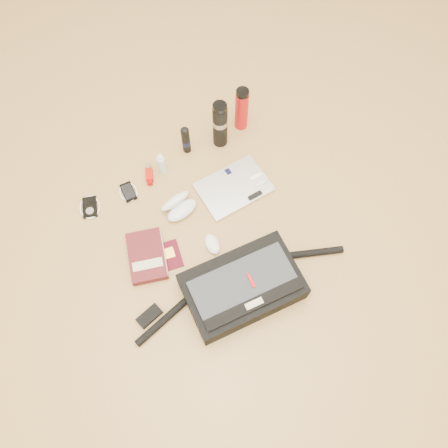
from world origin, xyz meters
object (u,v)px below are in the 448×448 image
object	(u,v)px
book	(147,256)
thermos_red	(242,109)
laptop	(234,188)
thermos_black	(220,124)
messenger_bag	(242,287)

from	to	relation	value
book	thermos_red	bearing A→B (deg)	47.12
laptop	thermos_black	bearing A→B (deg)	72.77
laptop	thermos_red	world-z (taller)	thermos_red
thermos_black	book	bearing A→B (deg)	-149.86
messenger_bag	laptop	xyz separation A→B (m)	(0.24, 0.42, -0.05)
laptop	book	size ratio (longest dim) A/B	1.21
messenger_bag	thermos_black	bearing A→B (deg)	71.80
thermos_black	thermos_red	size ratio (longest dim) A/B	1.09
book	thermos_black	distance (m)	0.69
messenger_bag	book	size ratio (longest dim) A/B	3.54
messenger_bag	thermos_red	bearing A→B (deg)	64.18
messenger_bag	thermos_black	distance (m)	0.76
book	thermos_black	xyz separation A→B (m)	(0.59, 0.34, 0.11)
book	thermos_black	size ratio (longest dim) A/B	1.00
laptop	thermos_red	bearing A→B (deg)	53.16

